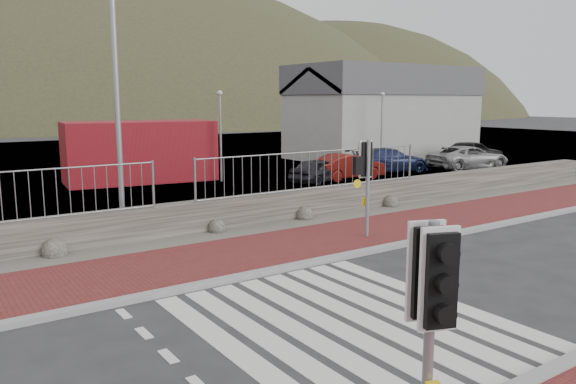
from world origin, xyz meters
TOP-DOWN VIEW (x-y plane):
  - ground at (0.00, 0.00)m, footprint 220.00×220.00m
  - sidewalk_far at (0.00, 4.50)m, footprint 40.00×3.00m
  - kerb_far at (0.00, 3.00)m, footprint 40.00×0.25m
  - zebra_crossing at (-0.00, 0.00)m, footprint 4.62×5.60m
  - gravel_strip at (0.00, 6.50)m, footprint 40.00×1.50m
  - stone_wall at (0.00, 7.30)m, footprint 40.00×0.60m
  - railing at (0.00, 7.15)m, footprint 18.07×0.07m
  - quay at (0.00, 27.90)m, footprint 120.00×40.00m
  - harbor_building at (20.00, 19.90)m, footprint 12.20×6.20m
  - hills_backdrop at (6.74, 87.90)m, footprint 254.00×90.00m
  - traffic_signal_near at (-1.96, -3.46)m, footprint 0.43×0.34m
  - traffic_signal_far at (4.13, 4.09)m, footprint 0.65×0.28m
  - streetlight at (-1.01, 8.15)m, footprint 1.75×0.72m
  - shipping_container at (2.98, 18.07)m, footprint 6.85×3.49m
  - car_a at (9.48, 13.11)m, footprint 3.49×2.22m
  - car_b at (11.27, 13.16)m, footprint 3.71×1.39m
  - car_c at (14.65, 13.93)m, footprint 4.61×2.58m
  - car_d at (19.15, 12.45)m, footprint 4.80×2.78m
  - car_e at (22.20, 14.53)m, footprint 4.06×2.41m

SIDE VIEW (x-z plane):
  - hills_backdrop at x=6.74m, z-range -73.05..26.95m
  - ground at x=0.00m, z-range 0.00..0.00m
  - quay at x=0.00m, z-range -0.25..0.25m
  - zebra_crossing at x=0.00m, z-range 0.00..0.01m
  - gravel_strip at x=0.00m, z-range 0.00..0.06m
  - sidewalk_far at x=0.00m, z-range 0.00..0.08m
  - kerb_far at x=0.00m, z-range -0.01..0.11m
  - stone_wall at x=0.00m, z-range 0.00..0.90m
  - car_a at x=9.48m, z-range 0.00..1.11m
  - car_b at x=11.27m, z-range 0.00..1.21m
  - car_d at x=19.15m, z-range 0.00..1.26m
  - car_c at x=14.65m, z-range 0.00..1.26m
  - car_e at x=22.20m, z-range 0.00..1.29m
  - shipping_container at x=2.98m, z-range 0.00..2.74m
  - railing at x=0.00m, z-range 1.21..2.43m
  - traffic_signal_near at x=-1.96m, z-range 0.58..3.20m
  - traffic_signal_far at x=4.13m, z-range 0.60..3.28m
  - harbor_building at x=20.00m, z-range 0.03..5.83m
  - streetlight at x=-1.01m, z-range 0.53..9.02m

